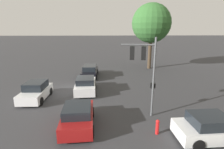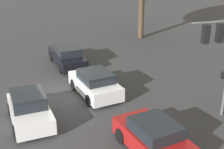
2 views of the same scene
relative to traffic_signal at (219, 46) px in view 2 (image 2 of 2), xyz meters
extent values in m
plane|color=#333335|center=(-5.31, -6.48, -3.83)|extent=(300.00, 300.00, 0.00)
cylinder|color=#423323|center=(-15.27, 4.43, -1.48)|extent=(0.53, 0.53, 4.69)
cylinder|color=#515456|center=(-0.03, -0.43, 1.22)|extent=(0.46, 2.23, 0.10)
cube|color=black|center=(0.03, -0.06, 0.67)|extent=(0.34, 0.34, 0.90)
sphere|color=red|center=(-0.15, -0.03, 0.97)|extent=(0.20, 0.20, 0.20)
sphere|color=#99660F|center=(-0.15, -0.03, 0.67)|extent=(0.20, 0.20, 0.20)
sphere|color=#0F511E|center=(-0.15, -0.03, 0.37)|extent=(0.20, 0.20, 0.20)
cube|color=black|center=(-0.09, -0.80, 0.67)|extent=(0.34, 0.34, 0.90)
sphere|color=red|center=(-0.28, -0.77, 0.97)|extent=(0.20, 0.20, 0.20)
sphere|color=#99660F|center=(-0.28, -0.77, 0.67)|extent=(0.20, 0.20, 0.20)
sphere|color=#0F511E|center=(-0.28, -0.77, 0.37)|extent=(0.20, 0.20, 0.20)
sphere|color=orange|center=(-0.16, 0.73, -1.61)|extent=(0.18, 0.18, 0.18)
cube|color=maroon|center=(1.38, -4.36, -3.24)|extent=(3.94, 2.09, 0.79)
cube|color=black|center=(1.53, -4.35, -2.58)|extent=(2.09, 1.77, 0.53)
cylinder|color=black|center=(0.24, -5.31, -3.47)|extent=(0.72, 0.26, 0.71)
cylinder|color=black|center=(0.14, -3.54, -3.47)|extent=(0.72, 0.26, 0.71)
cube|color=silver|center=(-4.99, -4.51, -3.25)|extent=(4.08, 2.07, 0.79)
cube|color=black|center=(-4.83, -4.50, -2.58)|extent=(2.15, 1.76, 0.54)
cylinder|color=black|center=(-6.19, -5.46, -3.49)|extent=(0.69, 0.25, 0.69)
cylinder|color=black|center=(-6.27, -3.67, -3.49)|extent=(0.69, 0.25, 0.69)
cylinder|color=black|center=(-3.71, -5.35, -3.49)|extent=(0.69, 0.25, 0.69)
cylinder|color=black|center=(-3.78, -3.56, -3.49)|extent=(0.69, 0.25, 0.69)
cube|color=silver|center=(-3.27, -8.69, -3.26)|extent=(3.89, 1.93, 0.76)
cube|color=black|center=(-3.43, -8.69, -2.57)|extent=(2.04, 1.66, 0.64)
cylinder|color=black|center=(-2.06, -7.88, -3.49)|extent=(0.67, 0.24, 0.67)
cylinder|color=black|center=(-2.11, -9.58, -3.49)|extent=(0.67, 0.24, 0.67)
cylinder|color=black|center=(-4.44, -7.80, -3.49)|extent=(0.67, 0.24, 0.67)
cylinder|color=black|center=(-4.49, -9.51, -3.49)|extent=(0.67, 0.24, 0.67)
cube|color=black|center=(-10.70, -4.50, -3.26)|extent=(4.68, 1.94, 0.77)
cube|color=black|center=(-10.52, -4.51, -2.59)|extent=(2.45, 1.67, 0.57)
cylinder|color=black|center=(-12.16, -5.33, -3.49)|extent=(0.68, 0.24, 0.68)
cylinder|color=black|center=(-12.12, -3.61, -3.49)|extent=(0.68, 0.24, 0.68)
cylinder|color=black|center=(-9.28, -5.40, -3.49)|extent=(0.68, 0.24, 0.68)
cylinder|color=black|center=(-9.24, -3.68, -3.49)|extent=(0.68, 0.24, 0.68)
camera|label=1|loc=(11.42, -2.68, 2.23)|focal=28.00mm
camera|label=2|loc=(11.00, -10.66, 4.33)|focal=50.00mm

